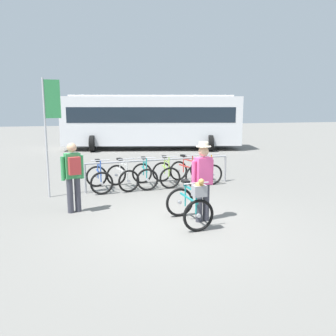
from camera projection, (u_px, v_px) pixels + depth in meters
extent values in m
plane|color=slate|center=(177.00, 224.00, 7.37)|extent=(80.00, 80.00, 0.00)
cylinder|color=#99999E|center=(85.00, 179.00, 9.88)|extent=(0.06, 0.06, 0.85)
cylinder|color=#99999E|center=(225.00, 169.00, 11.46)|extent=(0.06, 0.06, 0.85)
cylinder|color=#99999E|center=(160.00, 160.00, 10.59)|extent=(4.54, 0.46, 0.05)
torus|color=black|center=(97.00, 176.00, 10.68)|extent=(0.66, 0.11, 0.66)
cylinder|color=#B7B7BC|center=(97.00, 176.00, 10.68)|extent=(0.08, 0.07, 0.08)
torus|color=black|center=(102.00, 183.00, 9.73)|extent=(0.66, 0.11, 0.66)
cylinder|color=#B7B7BC|center=(102.00, 183.00, 9.73)|extent=(0.08, 0.07, 0.08)
cube|color=#2D56B7|center=(99.00, 172.00, 10.17)|extent=(0.10, 0.92, 0.04)
cube|color=#2D56B7|center=(99.00, 165.00, 10.08)|extent=(0.08, 0.61, 0.04)
cylinder|color=#2D56B7|center=(98.00, 169.00, 10.33)|extent=(0.03, 0.03, 0.55)
cube|color=black|center=(97.00, 160.00, 10.28)|extent=(0.14, 0.25, 0.06)
cylinder|color=#2D56B7|center=(101.00, 171.00, 9.79)|extent=(0.03, 0.03, 0.63)
cylinder|color=#B7B7BC|center=(100.00, 160.00, 9.73)|extent=(0.52, 0.06, 0.03)
torus|color=black|center=(116.00, 175.00, 10.89)|extent=(0.66, 0.22, 0.66)
cylinder|color=#B7B7BC|center=(116.00, 175.00, 10.89)|extent=(0.09, 0.08, 0.08)
torus|color=black|center=(129.00, 181.00, 10.01)|extent=(0.66, 0.22, 0.66)
cylinder|color=#B7B7BC|center=(129.00, 181.00, 10.01)|extent=(0.09, 0.08, 0.08)
cube|color=silver|center=(122.00, 171.00, 10.41)|extent=(0.25, 0.90, 0.04)
cube|color=silver|center=(123.00, 163.00, 10.33)|extent=(0.18, 0.60, 0.04)
cylinder|color=silver|center=(120.00, 168.00, 10.56)|extent=(0.03, 0.03, 0.55)
cube|color=black|center=(120.00, 159.00, 10.51)|extent=(0.17, 0.26, 0.06)
cylinder|color=silver|center=(127.00, 170.00, 10.06)|extent=(0.03, 0.03, 0.63)
cylinder|color=#B7B7BC|center=(127.00, 159.00, 10.00)|extent=(0.51, 0.15, 0.03)
torus|color=black|center=(142.00, 173.00, 11.18)|extent=(0.66, 0.10, 0.66)
cylinder|color=#B7B7BC|center=(142.00, 173.00, 11.18)|extent=(0.08, 0.07, 0.08)
torus|color=black|center=(147.00, 180.00, 10.20)|extent=(0.66, 0.10, 0.66)
cylinder|color=#B7B7BC|center=(147.00, 180.00, 10.20)|extent=(0.08, 0.07, 0.08)
cube|color=teal|center=(144.00, 169.00, 10.65)|extent=(0.07, 0.92, 0.04)
cube|color=teal|center=(145.00, 162.00, 10.56)|extent=(0.06, 0.61, 0.04)
cylinder|color=teal|center=(144.00, 167.00, 10.82)|extent=(0.03, 0.03, 0.55)
cube|color=black|center=(143.00, 158.00, 10.77)|extent=(0.13, 0.24, 0.06)
cylinder|color=teal|center=(147.00, 168.00, 10.26)|extent=(0.03, 0.03, 0.63)
cylinder|color=#B7B7BC|center=(146.00, 158.00, 10.21)|extent=(0.52, 0.05, 0.03)
torus|color=black|center=(162.00, 172.00, 11.42)|extent=(0.66, 0.09, 0.66)
cylinder|color=#B7B7BC|center=(162.00, 172.00, 11.42)|extent=(0.08, 0.06, 0.08)
torus|color=black|center=(170.00, 178.00, 10.45)|extent=(0.66, 0.09, 0.66)
cylinder|color=#B7B7BC|center=(170.00, 178.00, 10.45)|extent=(0.08, 0.06, 0.08)
cube|color=#9ED14C|center=(166.00, 168.00, 10.89)|extent=(0.05, 0.92, 0.04)
cube|color=#9ED14C|center=(166.00, 161.00, 10.81)|extent=(0.04, 0.61, 0.04)
cylinder|color=#9ED14C|center=(164.00, 165.00, 11.06)|extent=(0.03, 0.03, 0.55)
cube|color=black|center=(164.00, 157.00, 11.01)|extent=(0.12, 0.24, 0.06)
cylinder|color=#9ED14C|center=(169.00, 167.00, 10.51)|extent=(0.03, 0.03, 0.63)
cylinder|color=#B7B7BC|center=(169.00, 157.00, 10.45)|extent=(0.52, 0.03, 0.03)
torus|color=black|center=(179.00, 171.00, 11.62)|extent=(0.66, 0.21, 0.66)
cylinder|color=#B7B7BC|center=(179.00, 171.00, 11.62)|extent=(0.09, 0.08, 0.08)
torus|color=black|center=(194.00, 176.00, 10.73)|extent=(0.66, 0.21, 0.66)
cylinder|color=#B7B7BC|center=(194.00, 176.00, 10.73)|extent=(0.09, 0.08, 0.08)
cube|color=red|center=(186.00, 166.00, 11.14)|extent=(0.22, 0.91, 0.04)
cube|color=red|center=(187.00, 160.00, 11.05)|extent=(0.16, 0.61, 0.04)
cylinder|color=red|center=(183.00, 164.00, 11.29)|extent=(0.03, 0.03, 0.55)
cube|color=black|center=(183.00, 156.00, 11.24)|extent=(0.17, 0.26, 0.06)
cylinder|color=red|center=(192.00, 165.00, 10.78)|extent=(0.03, 0.03, 0.63)
cylinder|color=#B7B7BC|center=(193.00, 155.00, 10.73)|extent=(0.51, 0.13, 0.03)
torus|color=black|center=(199.00, 169.00, 11.89)|extent=(0.66, 0.14, 0.66)
cylinder|color=#B7B7BC|center=(199.00, 169.00, 11.89)|extent=(0.09, 0.07, 0.08)
torus|color=black|center=(213.00, 175.00, 10.95)|extent=(0.66, 0.14, 0.66)
cylinder|color=#B7B7BC|center=(213.00, 175.00, 10.95)|extent=(0.09, 0.07, 0.08)
cube|color=orange|center=(206.00, 165.00, 11.38)|extent=(0.12, 0.92, 0.04)
cube|color=orange|center=(207.00, 159.00, 11.29)|extent=(0.09, 0.61, 0.04)
cylinder|color=orange|center=(203.00, 163.00, 11.54)|extent=(0.03, 0.03, 0.55)
cube|color=black|center=(203.00, 155.00, 11.49)|extent=(0.14, 0.25, 0.06)
cylinder|color=orange|center=(211.00, 164.00, 11.01)|extent=(0.03, 0.03, 0.63)
cylinder|color=#B7B7BC|center=(212.00, 154.00, 10.95)|extent=(0.52, 0.08, 0.03)
torus|color=black|center=(180.00, 202.00, 7.80)|extent=(0.66, 0.11, 0.66)
cylinder|color=#B7B7BC|center=(180.00, 202.00, 7.80)|extent=(0.08, 0.07, 0.08)
torus|color=black|center=(198.00, 216.00, 6.85)|extent=(0.66, 0.11, 0.66)
cylinder|color=#B7B7BC|center=(198.00, 216.00, 6.85)|extent=(0.08, 0.07, 0.08)
cube|color=teal|center=(189.00, 198.00, 7.28)|extent=(0.10, 0.92, 0.04)
cube|color=teal|center=(190.00, 188.00, 7.20)|extent=(0.08, 0.61, 0.04)
cylinder|color=teal|center=(185.00, 194.00, 7.45)|extent=(0.03, 0.03, 0.55)
cube|color=black|center=(185.00, 181.00, 7.40)|extent=(0.14, 0.25, 0.06)
cylinder|color=teal|center=(196.00, 199.00, 6.91)|extent=(0.03, 0.03, 0.63)
cylinder|color=#B7B7BC|center=(196.00, 183.00, 6.85)|extent=(0.52, 0.06, 0.03)
cube|color=gray|center=(199.00, 191.00, 6.74)|extent=(0.27, 0.22, 0.22)
ellipsoid|color=tan|center=(199.00, 186.00, 6.72)|extent=(0.19, 0.17, 0.16)
sphere|color=tan|center=(201.00, 181.00, 6.63)|extent=(0.11, 0.11, 0.11)
cylinder|color=#383842|center=(199.00, 203.00, 7.43)|extent=(0.14, 0.14, 0.82)
cylinder|color=#383842|center=(206.00, 202.00, 7.51)|extent=(0.14, 0.14, 0.82)
cube|color=#E54C8C|center=(203.00, 171.00, 7.35)|extent=(0.37, 0.26, 0.58)
cylinder|color=#E54C8C|center=(194.00, 174.00, 7.28)|extent=(0.09, 0.09, 0.55)
cylinder|color=#E54C8C|center=(211.00, 172.00, 7.47)|extent=(0.09, 0.09, 0.55)
sphere|color=tan|center=(204.00, 151.00, 7.27)|extent=(0.22, 0.22, 0.22)
cylinder|color=beige|center=(204.00, 146.00, 7.26)|extent=(0.32, 0.32, 0.02)
cylinder|color=beige|center=(204.00, 144.00, 7.25)|extent=(0.20, 0.20, 0.09)
cylinder|color=#383842|center=(70.00, 196.00, 8.06)|extent=(0.14, 0.14, 0.82)
cylinder|color=#383842|center=(78.00, 195.00, 8.15)|extent=(0.14, 0.14, 0.82)
cube|color=#338C4C|center=(73.00, 166.00, 7.98)|extent=(0.38, 0.29, 0.58)
cylinder|color=#338C4C|center=(63.00, 169.00, 7.89)|extent=(0.09, 0.09, 0.55)
cylinder|color=#338C4C|center=(82.00, 167.00, 8.12)|extent=(0.09, 0.09, 0.55)
sphere|color=tan|center=(72.00, 148.00, 7.91)|extent=(0.22, 0.22, 0.22)
cube|color=#B23333|center=(75.00, 166.00, 7.85)|extent=(0.29, 0.21, 0.40)
cube|color=silver|center=(152.00, 121.00, 20.07)|extent=(10.31, 4.79, 2.70)
cube|color=#19232D|center=(152.00, 114.00, 20.01)|extent=(9.53, 4.62, 0.84)
cube|color=silver|center=(152.00, 96.00, 19.82)|extent=(9.28, 4.31, 0.08)
cylinder|color=black|center=(92.00, 144.00, 18.94)|extent=(0.46, 0.93, 0.90)
cylinder|color=black|center=(100.00, 139.00, 21.40)|extent=(0.46, 0.93, 0.90)
cylinder|color=black|center=(211.00, 143.00, 19.15)|extent=(0.46, 0.93, 0.90)
cylinder|color=black|center=(204.00, 139.00, 21.61)|extent=(0.46, 0.93, 0.90)
cylinder|color=#B2B2B7|center=(46.00, 139.00, 9.25)|extent=(0.05, 0.05, 3.20)
cube|color=#338C4C|center=(52.00, 99.00, 9.13)|extent=(0.40, 0.03, 1.00)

